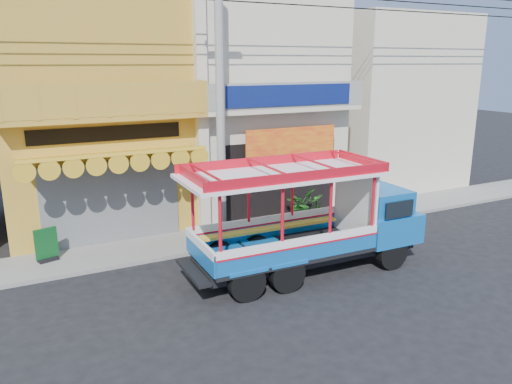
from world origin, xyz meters
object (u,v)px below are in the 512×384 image
songthaew_truck (322,217)px  green_sign (47,247)px  utility_pole (225,83)px  potted_plant_c (316,208)px  potted_plant_a (300,204)px

songthaew_truck → green_sign: songthaew_truck is taller
green_sign → utility_pole: bearing=-9.9°
utility_pole → potted_plant_c: 5.79m
songthaew_truck → green_sign: size_ratio=6.90×
utility_pole → green_sign: (-5.20, 0.91, -4.50)m
utility_pole → songthaew_truck: size_ratio=4.16×
utility_pole → songthaew_truck: (1.62, -2.84, -3.53)m
utility_pole → green_sign: 6.94m
potted_plant_c → songthaew_truck: bearing=2.4°
utility_pole → songthaew_truck: utility_pole is taller
potted_plant_a → potted_plant_c: size_ratio=1.14×
utility_pole → songthaew_truck: bearing=-60.2°
potted_plant_a → potted_plant_c: (0.41, -0.43, -0.07)m
songthaew_truck → potted_plant_a: bearing=66.3°
utility_pole → potted_plant_a: bearing=16.3°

